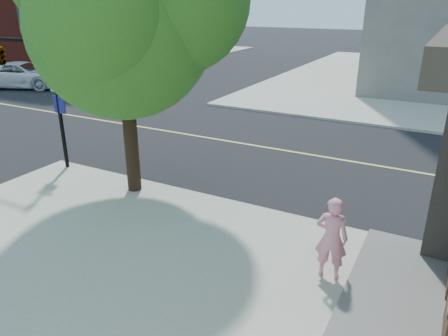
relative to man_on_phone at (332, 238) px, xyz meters
The scene contains 7 objects.
ground 8.30m from the man_on_phone, 166.08° to the left, with size 140.00×140.00×0.00m, color black.
road_ew 10.35m from the man_on_phone, 141.00° to the left, with size 140.00×9.00×0.01m, color black.
sidewalk_nw 38.91m from the man_on_phone, 142.86° to the left, with size 26.00×25.00×0.12m, color #ADAD9C.
man_on_phone is the anchor object (origin of this frame).
street_tree 6.80m from the man_on_phone, 165.90° to the left, with size 5.39×4.90×7.15m.
signal_pole 10.66m from the man_on_phone, behind, with size 3.38×0.38×3.82m.
car_a 23.00m from the man_on_phone, 154.32° to the left, with size 2.42×5.25×1.46m, color white.
Camera 1 is at (9.45, -8.66, 4.81)m, focal length 34.39 mm.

